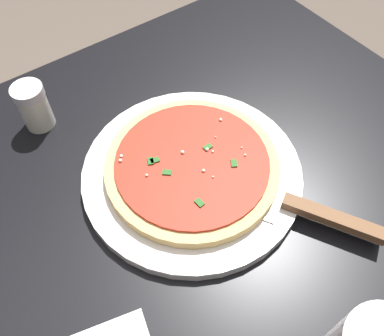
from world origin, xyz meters
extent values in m
cube|color=black|center=(0.41, 0.29, 0.35)|extent=(0.06, 0.06, 0.71)
cube|color=black|center=(0.00, 0.00, 0.72)|extent=(0.95, 0.73, 0.03)
cylinder|color=white|center=(0.06, 0.02, 0.75)|extent=(0.30, 0.30, 0.02)
cylinder|color=#DBB26B|center=(0.06, 0.02, 0.76)|extent=(0.24, 0.24, 0.02)
cylinder|color=red|center=(0.06, 0.02, 0.77)|extent=(0.21, 0.21, 0.00)
sphere|color=#EFEACC|center=(-0.02, 0.08, 0.78)|extent=(0.00, 0.00, 0.00)
sphere|color=#EFEACC|center=(0.12, 0.00, 0.78)|extent=(0.00, 0.00, 0.00)
sphere|color=#EFEACC|center=(0.06, -0.02, 0.78)|extent=(0.00, 0.00, 0.00)
sphere|color=#EFEACC|center=(0.08, 0.03, 0.78)|extent=(0.01, 0.01, 0.01)
sphere|color=#EFEACC|center=(0.09, 0.02, 0.78)|extent=(0.00, 0.00, 0.00)
sphere|color=#EFEACC|center=(0.05, 0.04, 0.78)|extent=(0.01, 0.01, 0.01)
sphere|color=#EFEACC|center=(0.11, 0.04, 0.78)|extent=(0.00, 0.00, 0.00)
sphere|color=#EFEACC|center=(0.12, -0.01, 0.78)|extent=(0.00, 0.00, 0.00)
sphere|color=#EFEACC|center=(0.13, 0.06, 0.78)|extent=(0.00, 0.00, 0.00)
sphere|color=#EFEACC|center=(0.06, 0.00, 0.78)|extent=(0.00, 0.00, 0.00)
sphere|color=#EFEACC|center=(-0.02, 0.08, 0.78)|extent=(0.01, 0.01, 0.01)
sphere|color=#EFEACC|center=(-0.01, 0.04, 0.78)|extent=(0.00, 0.00, 0.00)
cube|color=#23561E|center=(0.01, 0.05, 0.78)|extent=(0.01, 0.01, 0.00)
cube|color=#23561E|center=(0.02, 0.05, 0.78)|extent=(0.01, 0.01, 0.00)
cube|color=#23561E|center=(0.09, 0.03, 0.78)|extent=(0.01, 0.01, 0.00)
cube|color=#23561E|center=(0.10, -0.01, 0.78)|extent=(0.01, 0.01, 0.00)
cube|color=#23561E|center=(0.02, 0.03, 0.78)|extent=(0.01, 0.01, 0.00)
cube|color=#23561E|center=(0.02, -0.04, 0.78)|extent=(0.01, 0.01, 0.00)
cube|color=silver|center=(0.10, -0.05, 0.76)|extent=(0.11, 0.11, 0.00)
cube|color=brown|center=(0.15, -0.15, 0.76)|extent=(0.08, 0.12, 0.01)
cylinder|color=silver|center=(-0.08, 0.24, 0.77)|extent=(0.04, 0.04, 0.06)
cylinder|color=silver|center=(-0.08, 0.24, 0.80)|extent=(0.05, 0.05, 0.01)
camera|label=1|loc=(-0.14, -0.24, 1.21)|focal=38.21mm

